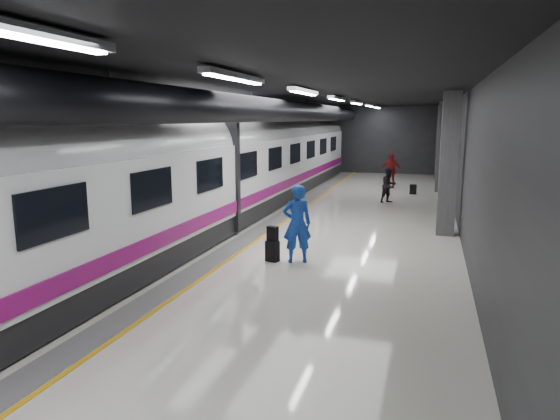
% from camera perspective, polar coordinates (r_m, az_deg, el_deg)
% --- Properties ---
extents(ground, '(40.00, 40.00, 0.00)m').
position_cam_1_polar(ground, '(15.49, 1.36, -3.28)').
color(ground, silver).
rests_on(ground, ground).
extents(platform_hall, '(10.02, 40.02, 4.51)m').
position_cam_1_polar(platform_hall, '(16.05, 1.34, 9.95)').
color(platform_hall, black).
rests_on(platform_hall, ground).
extents(train, '(3.05, 38.00, 4.05)m').
position_cam_1_polar(train, '(16.29, -9.72, 4.64)').
color(train, black).
rests_on(train, ground).
extents(traveler_main, '(0.87, 0.74, 2.03)m').
position_cam_1_polar(traveler_main, '(12.75, 1.97, -1.58)').
color(traveler_main, blue).
rests_on(traveler_main, ground).
extents(suitcase_main, '(0.38, 0.29, 0.54)m').
position_cam_1_polar(suitcase_main, '(12.99, -0.87, -4.72)').
color(suitcase_main, black).
rests_on(suitcase_main, ground).
extents(shoulder_bag, '(0.32, 0.23, 0.38)m').
position_cam_1_polar(shoulder_bag, '(12.91, -0.85, -2.71)').
color(shoulder_bag, black).
rests_on(shoulder_bag, suitcase_main).
extents(traveler_far_a, '(0.95, 0.94, 1.54)m').
position_cam_1_polar(traveler_far_a, '(22.49, 12.33, 2.77)').
color(traveler_far_a, black).
rests_on(traveler_far_a, ground).
extents(traveler_far_b, '(1.14, 0.55, 1.88)m').
position_cam_1_polar(traveler_far_b, '(27.46, 12.54, 4.46)').
color(traveler_far_b, maroon).
rests_on(traveler_far_b, ground).
extents(suitcase_far, '(0.34, 0.24, 0.48)m').
position_cam_1_polar(suitcase_far, '(25.43, 14.96, 2.31)').
color(suitcase_far, black).
rests_on(suitcase_far, ground).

